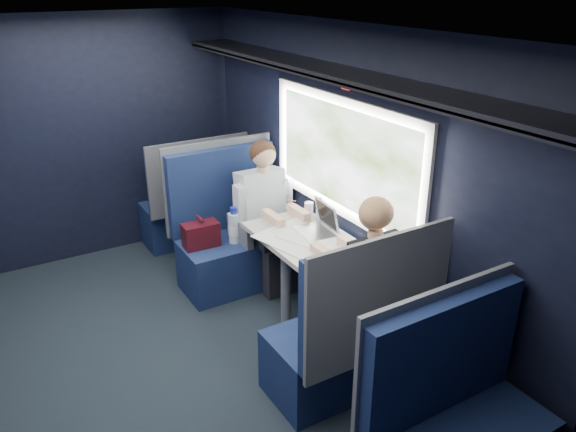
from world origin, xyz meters
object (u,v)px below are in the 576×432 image
woman (367,276)px  seat_row_back (456,431)px  seat_row_front (194,206)px  cup (309,208)px  table (303,247)px  man (267,208)px  seat_bay_far (350,339)px  bottle_small (320,211)px  seat_bay_near (232,238)px  laptop (320,224)px

woman → seat_row_back: bearing=-102.9°
seat_row_front → cup: 1.54m
table → seat_row_back: 1.82m
man → cup: 0.40m
seat_bay_far → woman: 0.43m
seat_bay_far → bottle_small: size_ratio=6.03×
seat_row_front → man: size_ratio=0.88×
seat_bay_near → seat_bay_far: size_ratio=1.00×
table → woman: bearing=-84.5°
seat_bay_far → woman: (0.25, 0.17, 0.31)m
seat_bay_far → woman: bearing=33.8°
seat_bay_far → seat_row_back: bearing=-90.0°
seat_row_back → laptop: bearing=78.9°
woman → laptop: (0.11, 0.74, 0.08)m
bottle_small → cup: bearing=83.2°
bottle_small → cup: size_ratio=2.18×
man → laptop: bearing=-80.8°
seat_bay_far → laptop: 1.05m
seat_row_front → laptop: size_ratio=3.41×
seat_bay_far → cup: size_ratio=13.16×
table → seat_bay_near: (-0.19, 0.87, -0.24)m
woman → seat_row_front: bearing=95.7°
seat_row_back → seat_bay_far: bearing=90.0°
seat_bay_near → table: bearing=-77.5°
table → seat_bay_near: 0.93m
table → laptop: (0.18, 0.03, 0.14)m
seat_bay_far → seat_row_front: bearing=90.0°
seat_bay_near → cup: size_ratio=13.16×
seat_bay_near → seat_row_front: seat_bay_near is taller
man → seat_bay_near: bearing=146.4°
table → bottle_small: bottle_small is taller
man → woman: (0.00, -1.41, 0.01)m
table → seat_row_back: size_ratio=0.86×
table → seat_row_back: seat_row_back is taller
seat_row_back → bottle_small: size_ratio=5.55×
woman → cup: woman is taller
woman → seat_bay_near: bearing=99.4°
woman → seat_bay_far: bearing=-146.2°
seat_row_back → seat_row_front: bearing=90.0°
seat_row_front → man: (0.25, -1.10, 0.31)m
seat_row_front → man: man is taller
man → woman: size_ratio=1.00×
man → laptop: size_ratio=3.89×
seat_row_front → bottle_small: 1.73m
seat_row_front → bottle_small: seat_row_front is taller
man → seat_bay_far: bearing=-99.0°
table → seat_row_back: bearing=-95.8°
table → woman: size_ratio=0.76×
seat_bay_far → cup: (0.48, 1.25, 0.37)m
laptop → cup: laptop is taller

